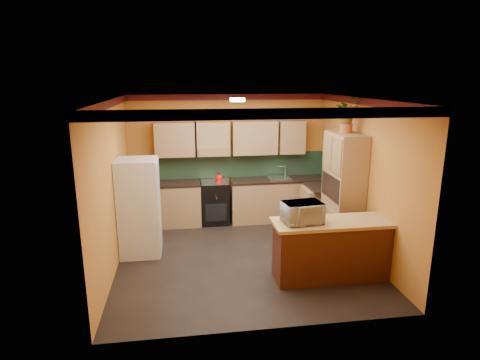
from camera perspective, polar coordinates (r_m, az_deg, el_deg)
The scene contains 15 objects.
room_shell at distance 6.78m, azimuth 0.20°, elevation 6.39°, with size 4.24×4.24×2.72m.
base_cabinets_back at distance 8.65m, azimuth 0.50°, elevation -3.08°, with size 3.65×0.60×0.88m, color #A37A56.
countertop_back at distance 8.53m, azimuth 0.51°, elevation -0.12°, with size 3.65×0.62×0.04m, color black.
stove at distance 8.58m, azimuth -3.63°, elevation -3.16°, with size 0.58×0.58×0.91m, color black.
kettle at distance 8.39m, azimuth -2.98°, elevation 0.32°, with size 0.17×0.17×0.18m, color #BA120C, non-canonical shape.
sink at distance 8.67m, azimuth 5.57°, elevation 0.28°, with size 0.48×0.40×0.03m, color silver.
base_cabinets_right at distance 8.32m, azimuth 11.62°, elevation -4.09°, with size 0.60×0.80×0.88m, color #A37A56.
countertop_right at distance 8.19m, azimuth 11.78°, elevation -1.04°, with size 0.62×0.80×0.04m, color black.
fridge at distance 7.16m, azimuth -14.17°, elevation -3.81°, with size 0.68×0.66×1.70m, color silver.
pantry at distance 7.41m, azimuth 14.44°, elevation -1.61°, with size 0.48×0.90×2.10m, color #A37A56.
fern_pot at distance 7.23m, azimuth 14.84°, elevation 7.14°, with size 0.22×0.22×0.16m, color #A85228.
fern at distance 7.21m, azimuth 15.00°, elevation 9.59°, with size 0.42×0.36×0.46m, color #A37A56.
breakfast_bar at distance 6.42m, azimuth 13.13°, elevation -9.78°, with size 1.80×0.55×0.88m, color #532313.
bar_top at distance 6.25m, azimuth 13.36°, elevation -5.88°, with size 1.90×0.65×0.05m, color tan.
microwave at distance 6.02m, azimuth 8.84°, elevation -4.59°, with size 0.57×0.38×0.31m, color silver.
Camera 1 is at (-0.98, -6.36, 3.01)m, focal length 30.00 mm.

